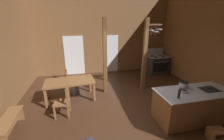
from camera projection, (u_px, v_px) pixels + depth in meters
name	position (u px, v px, depth m)	size (l,w,h in m)	color
ground_plane	(126.00, 113.00, 4.67)	(7.95, 8.82, 0.10)	#422819
wall_back	(104.00, 31.00, 7.73)	(7.95, 0.14, 4.53)	brown
glazed_door_back_left	(74.00, 56.00, 7.71)	(1.00, 0.01, 2.05)	white
glazed_panel_back_right	(111.00, 54.00, 8.12)	(0.84, 0.01, 2.05)	white
kitchen_island	(193.00, 105.00, 4.18)	(2.17, 0.98, 0.89)	brown
stove_range	(157.00, 64.00, 8.14)	(1.20, 0.90, 1.32)	#2E2E2E
support_post_with_pot_rack	(146.00, 52.00, 5.75)	(0.71, 0.24, 2.88)	brown
support_post_center	(105.00, 57.00, 5.50)	(0.14, 0.14, 2.88)	brown
step_stool	(217.00, 134.00, 3.47)	(0.40, 0.34, 0.30)	brown
dining_table	(70.00, 83.00, 5.19)	(1.78, 1.06, 0.74)	brown
ladderback_chair_near_window	(64.00, 102.00, 4.34)	(0.46, 0.46, 0.95)	brown
ladderback_chair_by_post	(70.00, 79.00, 6.05)	(0.51, 0.51, 0.95)	brown
bench_along_left_wall	(9.00, 123.00, 3.64)	(0.39, 1.23, 0.44)	brown
stockpot_on_counter	(184.00, 85.00, 4.19)	(0.32, 0.25, 0.18)	#A8AAB2
mixing_bowl_on_counter	(184.00, 91.00, 3.95)	(0.21, 0.21, 0.08)	#B2A893
bottle_tall_on_counter	(179.00, 94.00, 3.61)	(0.06, 0.06, 0.31)	#1E2328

